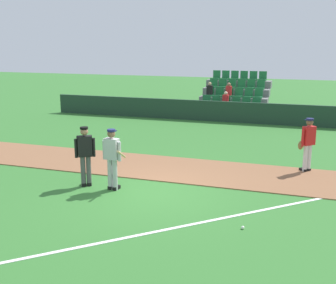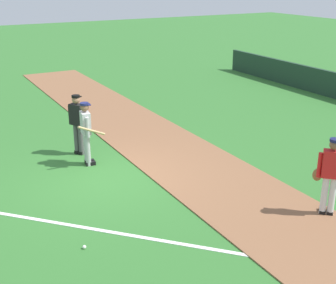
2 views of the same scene
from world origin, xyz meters
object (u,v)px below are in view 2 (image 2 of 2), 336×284
runner_red_jersey (330,174)px  baseball (84,247)px  batter_grey_jersey (86,131)px  umpire_home_plate (78,121)px

runner_red_jersey → baseball: 5.29m
batter_grey_jersey → umpire_home_plate: same height
batter_grey_jersey → baseball: bearing=-20.8°
runner_red_jersey → baseball: (-1.27, -5.05, -0.93)m
umpire_home_plate → baseball: (4.82, -1.55, -0.96)m
batter_grey_jersey → umpire_home_plate: (-0.90, 0.07, 0.03)m
umpire_home_plate → baseball: 5.15m
umpire_home_plate → runner_red_jersey: size_ratio=1.00×
umpire_home_plate → baseball: bearing=-17.9°
baseball → runner_red_jersey: bearing=75.9°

